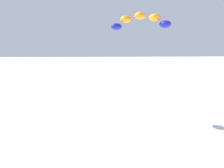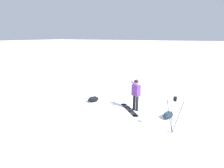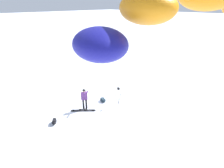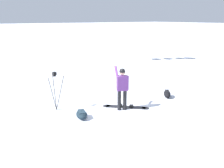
# 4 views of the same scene
# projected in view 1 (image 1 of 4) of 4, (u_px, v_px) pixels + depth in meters

# --- Properties ---
(traction_kite) EXTENTS (3.90, 2.52, 1.03)m
(traction_kite) POSITION_uv_depth(u_px,v_px,m) (140.00, 21.00, 11.45)
(traction_kite) COLOR navy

